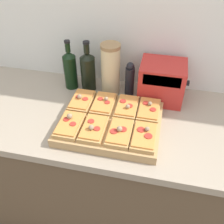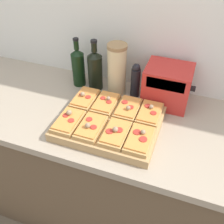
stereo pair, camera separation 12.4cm
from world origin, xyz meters
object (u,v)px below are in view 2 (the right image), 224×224
object	(u,v)px
grain_jar_tall	(117,69)
pepper_mill	(135,81)
olive_oil_bottle	(78,66)
toaster_oven	(167,85)
cutting_board	(110,122)
wine_bottle	(95,69)

from	to	relation	value
grain_jar_tall	pepper_mill	size ratio (longest dim) A/B	1.45
olive_oil_bottle	pepper_mill	bearing A→B (deg)	0.00
olive_oil_bottle	toaster_oven	size ratio (longest dim) A/B	1.11
olive_oil_bottle	grain_jar_tall	distance (m)	0.23
cutting_board	wine_bottle	bearing A→B (deg)	124.13
wine_bottle	cutting_board	bearing A→B (deg)	-55.87
toaster_oven	pepper_mill	bearing A→B (deg)	179.71
cutting_board	pepper_mill	distance (m)	0.29
wine_bottle	grain_jar_tall	distance (m)	0.13
pepper_mill	toaster_oven	distance (m)	0.17
olive_oil_bottle	wine_bottle	size ratio (longest dim) A/B	0.98
grain_jar_tall	pepper_mill	distance (m)	0.12
grain_jar_tall	wine_bottle	bearing A→B (deg)	180.00
olive_oil_bottle	grain_jar_tall	world-z (taller)	grain_jar_tall
wine_bottle	toaster_oven	xyz separation A→B (m)	(0.40, -0.00, -0.01)
pepper_mill	olive_oil_bottle	bearing A→B (deg)	180.00
wine_bottle	pepper_mill	distance (m)	0.23
cutting_board	pepper_mill	bearing A→B (deg)	81.46
olive_oil_bottle	grain_jar_tall	xyz separation A→B (m)	(0.23, 0.00, 0.03)
wine_bottle	grain_jar_tall	world-z (taller)	wine_bottle
wine_bottle	toaster_oven	size ratio (longest dim) A/B	1.13
grain_jar_tall	toaster_oven	distance (m)	0.28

